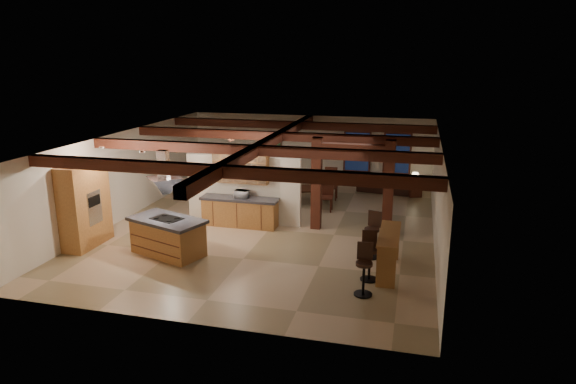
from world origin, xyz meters
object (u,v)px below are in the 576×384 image
at_px(sofa, 384,184).
at_px(kitchen_island, 168,236).
at_px(bar_counter, 389,246).
at_px(dining_table, 308,196).

bearing_deg(sofa, kitchen_island, 65.43).
bearing_deg(bar_counter, dining_table, 120.38).
bearing_deg(bar_counter, sofa, 94.71).
relative_size(sofa, bar_counter, 1.04).
relative_size(kitchen_island, bar_counter, 1.17).
bearing_deg(kitchen_island, bar_counter, 2.39).
height_order(dining_table, sofa, sofa).
bearing_deg(sofa, dining_table, 51.05).
distance_m(kitchen_island, dining_table, 6.37).
bearing_deg(sofa, bar_counter, 103.07).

